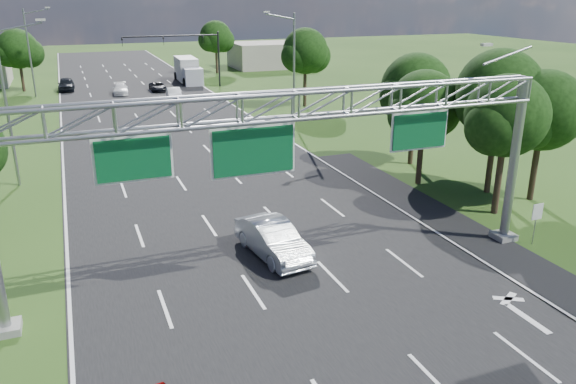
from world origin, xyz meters
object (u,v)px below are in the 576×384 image
sign_gantry (297,120)px  box_truck (188,71)px  silver_sedan (273,239)px  regulatory_sign (537,215)px  traffic_signal (192,47)px

sign_gantry → box_truck: size_ratio=2.71×
silver_sedan → box_truck: bearing=74.3°
sign_gantry → regulatory_sign: bearing=-4.8°
sign_gantry → silver_sedan: sign_gantry is taller
regulatory_sign → silver_sedan: bearing=164.3°
box_truck → traffic_signal: bearing=-92.2°
regulatory_sign → traffic_signal: 54.37m
sign_gantry → traffic_signal: 53.51m
sign_gantry → silver_sedan: (-0.19, 2.42, -6.07)m
sign_gantry → regulatory_sign: size_ratio=11.19×
regulatory_sign → traffic_signal: (-4.92, 54.02, 3.66)m
traffic_signal → silver_sedan: 51.30m
traffic_signal → box_truck: (0.41, 5.34, -3.60)m
regulatory_sign → silver_sedan: regulatory_sign is taller
regulatory_sign → silver_sedan: 12.75m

